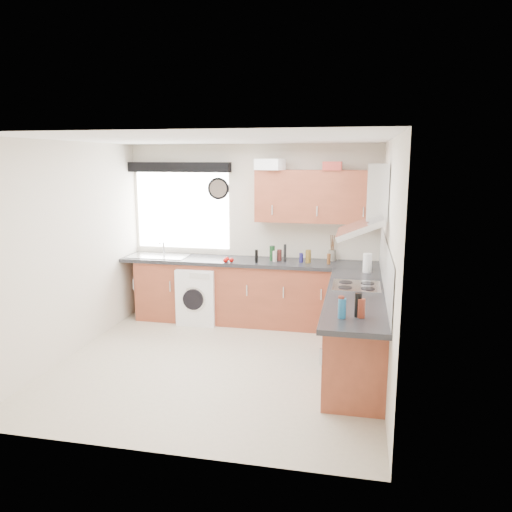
% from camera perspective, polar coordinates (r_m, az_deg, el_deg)
% --- Properties ---
extents(ground_plane, '(3.60, 3.60, 0.00)m').
position_cam_1_polar(ground_plane, '(5.84, -4.20, -12.16)').
color(ground_plane, beige).
extents(ceiling, '(3.60, 3.60, 0.02)m').
position_cam_1_polar(ceiling, '(5.37, -4.59, 13.17)').
color(ceiling, white).
rests_on(ceiling, wall_back).
extents(wall_back, '(3.60, 0.02, 2.50)m').
position_cam_1_polar(wall_back, '(7.19, -0.40, 2.68)').
color(wall_back, silver).
rests_on(wall_back, ground_plane).
extents(wall_front, '(3.60, 0.02, 2.50)m').
position_cam_1_polar(wall_front, '(3.82, -11.93, -5.12)').
color(wall_front, silver).
rests_on(wall_front, ground_plane).
extents(wall_left, '(0.02, 3.60, 2.50)m').
position_cam_1_polar(wall_left, '(6.21, -20.56, 0.63)').
color(wall_left, silver).
rests_on(wall_left, ground_plane).
extents(wall_right, '(0.02, 3.60, 2.50)m').
position_cam_1_polar(wall_right, '(5.27, 14.78, -0.80)').
color(wall_right, silver).
rests_on(wall_right, ground_plane).
extents(window, '(1.40, 0.02, 1.10)m').
position_cam_1_polar(window, '(7.43, -8.39, 5.17)').
color(window, white).
rests_on(window, wall_back).
extents(window_blind, '(1.50, 0.18, 0.14)m').
position_cam_1_polar(window_blind, '(7.31, -8.78, 10.01)').
color(window_blind, black).
rests_on(window_blind, wall_back).
extents(splashback, '(0.01, 3.00, 0.54)m').
position_cam_1_polar(splashback, '(5.57, 14.50, -0.88)').
color(splashback, white).
rests_on(splashback, wall_right).
extents(base_cab_back, '(3.00, 0.58, 0.86)m').
position_cam_1_polar(base_cab_back, '(7.10, -1.68, -4.20)').
color(base_cab_back, brown).
rests_on(base_cab_back, ground_plane).
extents(base_cab_corner, '(0.60, 0.60, 0.86)m').
position_cam_1_polar(base_cab_corner, '(6.91, 11.36, -4.85)').
color(base_cab_corner, brown).
rests_on(base_cab_corner, ground_plane).
extents(base_cab_right, '(0.58, 2.10, 0.86)m').
position_cam_1_polar(base_cab_right, '(5.62, 11.31, -8.58)').
color(base_cab_right, brown).
rests_on(base_cab_right, ground_plane).
extents(worktop_back, '(3.60, 0.62, 0.05)m').
position_cam_1_polar(worktop_back, '(6.97, -0.92, -0.65)').
color(worktop_back, black).
rests_on(worktop_back, base_cab_back).
extents(worktop_right, '(0.62, 2.42, 0.05)m').
position_cam_1_polar(worktop_right, '(5.34, 11.37, -4.51)').
color(worktop_right, black).
rests_on(worktop_right, base_cab_right).
extents(sink, '(0.84, 0.46, 0.10)m').
position_cam_1_polar(sink, '(7.36, -11.08, 0.29)').
color(sink, silver).
rests_on(sink, worktop_back).
extents(oven, '(0.56, 0.58, 0.85)m').
position_cam_1_polar(oven, '(5.77, 11.23, -8.13)').
color(oven, black).
rests_on(oven, ground_plane).
extents(hob_plate, '(0.52, 0.52, 0.01)m').
position_cam_1_polar(hob_plate, '(5.62, 11.41, -3.38)').
color(hob_plate, silver).
rests_on(hob_plate, worktop_right).
extents(extractor_hood, '(0.52, 0.78, 0.66)m').
position_cam_1_polar(extractor_hood, '(5.48, 12.80, 5.25)').
color(extractor_hood, silver).
rests_on(extractor_hood, wall_right).
extents(upper_cabinets, '(1.70, 0.35, 0.70)m').
position_cam_1_polar(upper_cabinets, '(6.82, 7.16, 6.78)').
color(upper_cabinets, brown).
rests_on(upper_cabinets, wall_back).
extents(washing_machine, '(0.57, 0.55, 0.80)m').
position_cam_1_polar(washing_machine, '(7.17, -6.50, -4.39)').
color(washing_machine, white).
rests_on(washing_machine, ground_plane).
extents(wall_clock, '(0.32, 0.04, 0.32)m').
position_cam_1_polar(wall_clock, '(7.23, -4.36, 7.69)').
color(wall_clock, black).
rests_on(wall_clock, wall_back).
extents(casserole, '(0.41, 0.34, 0.15)m').
position_cam_1_polar(casserole, '(6.78, 1.60, 10.42)').
color(casserole, white).
rests_on(casserole, upper_cabinets).
extents(storage_box, '(0.25, 0.21, 0.11)m').
position_cam_1_polar(storage_box, '(6.68, 8.73, 10.14)').
color(storage_box, '#9C332A').
rests_on(storage_box, upper_cabinets).
extents(utensil_pot, '(0.13, 0.13, 0.15)m').
position_cam_1_polar(utensil_pot, '(6.99, 8.68, 0.08)').
color(utensil_pot, gray).
rests_on(utensil_pot, worktop_back).
extents(kitchen_roll, '(0.13, 0.13, 0.24)m').
position_cam_1_polar(kitchen_roll, '(6.33, 12.61, -0.79)').
color(kitchen_roll, white).
rests_on(kitchen_roll, worktop_right).
extents(tomato_cluster, '(0.14, 0.14, 0.06)m').
position_cam_1_polar(tomato_cluster, '(6.82, -3.23, -0.44)').
color(tomato_cluster, '#A30905').
rests_on(tomato_cluster, worktop_back).
extents(jar_0, '(0.07, 0.07, 0.16)m').
position_cam_1_polar(jar_0, '(6.89, 2.68, 0.09)').
color(jar_0, '#451C18').
rests_on(jar_0, worktop_back).
extents(jar_1, '(0.05, 0.05, 0.14)m').
position_cam_1_polar(jar_1, '(6.74, 8.31, -0.33)').
color(jar_1, brown).
rests_on(jar_1, worktop_back).
extents(jar_2, '(0.06, 0.06, 0.14)m').
position_cam_1_polar(jar_2, '(6.84, 2.18, -0.03)').
color(jar_2, '#B5A89B').
rests_on(jar_2, worktop_back).
extents(jar_3, '(0.07, 0.07, 0.20)m').
position_cam_1_polar(jar_3, '(6.92, 1.86, 0.34)').
color(jar_3, '#133619').
rests_on(jar_3, worktop_back).
extents(jar_4, '(0.04, 0.04, 0.18)m').
position_cam_1_polar(jar_4, '(6.77, 0.04, -0.02)').
color(jar_4, black).
rests_on(jar_4, worktop_back).
extents(jar_5, '(0.04, 0.04, 0.24)m').
position_cam_1_polar(jar_5, '(6.85, 3.33, 0.36)').
color(jar_5, black).
rests_on(jar_5, worktop_back).
extents(jar_6, '(0.05, 0.05, 0.13)m').
position_cam_1_polar(jar_6, '(6.82, 5.19, -0.20)').
color(jar_6, navy).
rests_on(jar_6, worktop_back).
extents(jar_7, '(0.07, 0.07, 0.18)m').
position_cam_1_polar(jar_7, '(6.79, 5.99, -0.05)').
color(jar_7, brown).
rests_on(jar_7, worktop_back).
extents(bottle_0, '(0.06, 0.06, 0.22)m').
position_cam_1_polar(bottle_0, '(4.55, 11.59, -5.49)').
color(bottle_0, black).
rests_on(bottle_0, worktop_right).
extents(bottle_1, '(0.07, 0.07, 0.17)m').
position_cam_1_polar(bottle_1, '(4.54, 11.95, -5.86)').
color(bottle_1, maroon).
rests_on(bottle_1, worktop_right).
extents(bottle_2, '(0.07, 0.07, 0.18)m').
position_cam_1_polar(bottle_2, '(4.50, 9.80, -5.92)').
color(bottle_2, '#1C5A87').
rests_on(bottle_2, worktop_right).
extents(bottle_3, '(0.06, 0.06, 0.20)m').
position_cam_1_polar(bottle_3, '(4.50, 9.69, -5.76)').
color(bottle_3, maroon).
rests_on(bottle_3, worktop_right).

